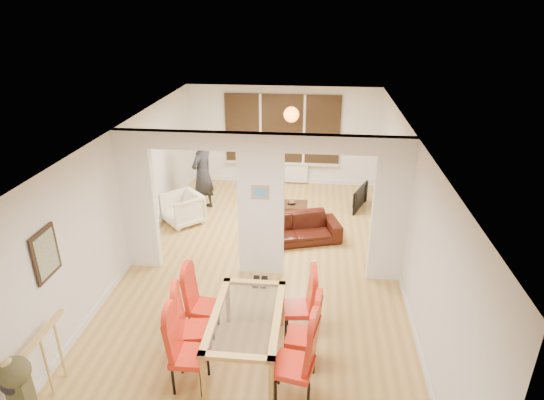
% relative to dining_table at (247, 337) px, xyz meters
% --- Properties ---
extents(floor, '(5.00, 9.00, 0.01)m').
position_rel_dining_table_xyz_m(floor, '(-0.09, 2.28, -0.38)').
color(floor, tan).
rests_on(floor, ground).
extents(room_walls, '(5.00, 9.00, 2.60)m').
position_rel_dining_table_xyz_m(room_walls, '(-0.09, 2.28, 0.92)').
color(room_walls, silver).
rests_on(room_walls, floor).
extents(divider_wall, '(5.00, 0.18, 2.60)m').
position_rel_dining_table_xyz_m(divider_wall, '(-0.09, 2.28, 0.92)').
color(divider_wall, white).
rests_on(divider_wall, floor).
extents(bay_window_blinds, '(3.00, 0.08, 1.80)m').
position_rel_dining_table_xyz_m(bay_window_blinds, '(-0.09, 6.72, 1.12)').
color(bay_window_blinds, black).
rests_on(bay_window_blinds, room_walls).
extents(radiator, '(1.40, 0.08, 0.50)m').
position_rel_dining_table_xyz_m(radiator, '(-0.09, 6.68, -0.08)').
color(radiator, white).
rests_on(radiator, floor).
extents(pendant_light, '(0.36, 0.36, 0.36)m').
position_rel_dining_table_xyz_m(pendant_light, '(0.21, 5.58, 1.77)').
color(pendant_light, orange).
rests_on(pendant_light, room_walls).
extents(stair_newel, '(0.40, 1.20, 1.10)m').
position_rel_dining_table_xyz_m(stair_newel, '(-2.34, -0.92, 0.17)').
color(stair_newel, tan).
rests_on(stair_newel, floor).
extents(wall_poster, '(0.04, 0.52, 0.67)m').
position_rel_dining_table_xyz_m(wall_poster, '(-2.56, -0.12, 1.22)').
color(wall_poster, gray).
rests_on(wall_poster, room_walls).
extents(pillar_photo, '(0.30, 0.03, 0.25)m').
position_rel_dining_table_xyz_m(pillar_photo, '(-0.09, 2.18, 1.22)').
color(pillar_photo, '#4C8CD8').
rests_on(pillar_photo, divider_wall).
extents(dining_table, '(0.92, 1.64, 0.77)m').
position_rel_dining_table_xyz_m(dining_table, '(0.00, 0.00, 0.00)').
color(dining_table, '#BC8F45').
rests_on(dining_table, floor).
extents(dining_chair_la, '(0.44, 0.44, 1.10)m').
position_rel_dining_table_xyz_m(dining_chair_la, '(-0.65, -0.52, 0.17)').
color(dining_chair_la, red).
rests_on(dining_chair_la, floor).
extents(dining_chair_lb, '(0.50, 0.50, 1.07)m').
position_rel_dining_table_xyz_m(dining_chair_lb, '(-0.74, -0.02, 0.15)').
color(dining_chair_lb, red).
rests_on(dining_chair_lb, floor).
extents(dining_chair_lc, '(0.46, 0.46, 1.05)m').
position_rel_dining_table_xyz_m(dining_chair_lc, '(-0.72, 0.51, 0.14)').
color(dining_chair_lc, red).
rests_on(dining_chair_lc, floor).
extents(dining_chair_ra, '(0.56, 0.56, 1.18)m').
position_rel_dining_table_xyz_m(dining_chair_ra, '(0.66, -0.59, 0.21)').
color(dining_chair_ra, red).
rests_on(dining_chair_ra, floor).
extents(dining_chair_rb, '(0.46, 0.46, 1.04)m').
position_rel_dining_table_xyz_m(dining_chair_rb, '(0.74, 0.01, 0.14)').
color(dining_chair_rb, red).
rests_on(dining_chair_rb, floor).
extents(dining_chair_rc, '(0.47, 0.47, 1.06)m').
position_rel_dining_table_xyz_m(dining_chair_rc, '(0.67, 0.61, 0.14)').
color(dining_chair_rc, red).
rests_on(dining_chair_rc, floor).
extents(sofa, '(2.02, 1.25, 0.55)m').
position_rel_dining_table_xyz_m(sofa, '(0.43, 3.47, -0.11)').
color(sofa, black).
rests_on(sofa, floor).
extents(armchair, '(1.07, 1.07, 0.70)m').
position_rel_dining_table_xyz_m(armchair, '(-2.06, 4.03, -0.03)').
color(armchair, white).
rests_on(armchair, floor).
extents(person, '(0.78, 0.65, 1.83)m').
position_rel_dining_table_xyz_m(person, '(-1.77, 4.79, 0.53)').
color(person, black).
rests_on(person, floor).
extents(television, '(0.93, 0.48, 0.55)m').
position_rel_dining_table_xyz_m(television, '(1.82, 5.28, -0.11)').
color(television, black).
rests_on(television, floor).
extents(coffee_table, '(1.17, 0.81, 0.24)m').
position_rel_dining_table_xyz_m(coffee_table, '(0.14, 4.78, -0.26)').
color(coffee_table, '#362312').
rests_on(coffee_table, floor).
extents(bottle, '(0.06, 0.06, 0.25)m').
position_rel_dining_table_xyz_m(bottle, '(-0.04, 4.69, -0.01)').
color(bottle, '#143F19').
rests_on(bottle, coffee_table).
extents(bowl, '(0.21, 0.21, 0.05)m').
position_rel_dining_table_xyz_m(bowl, '(0.30, 4.80, -0.11)').
color(bowl, '#362312').
rests_on(bowl, coffee_table).
extents(shoes, '(0.25, 0.27, 0.10)m').
position_rel_dining_table_xyz_m(shoes, '(-0.06, 1.81, -0.33)').
color(shoes, black).
rests_on(shoes, floor).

